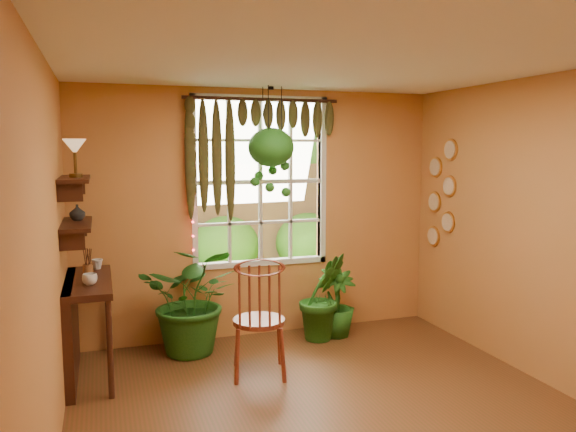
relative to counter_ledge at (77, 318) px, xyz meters
The scene contains 23 objects.
floor 2.55m from the counter_ledge, 39.96° to the right, with size 4.50×4.50×0.00m, color brown.
ceiling 3.29m from the counter_ledge, 39.96° to the right, with size 4.50×4.50×0.00m, color white.
wall_back 2.17m from the counter_ledge, 18.80° to the left, with size 4.00×4.00×0.00m, color #BB783F.
wall_left 1.79m from the counter_ledge, 93.24° to the right, with size 4.50×4.50×0.00m, color #BB783F.
wall_right 4.30m from the counter_ledge, 22.26° to the right, with size 4.50×4.50×0.00m, color #BB783F.
window 2.33m from the counter_ledge, 19.65° to the left, with size 1.52×0.10×1.86m.
valance_vine 2.57m from the counter_ledge, 17.07° to the left, with size 1.70×0.12×1.10m.
string_lights 1.76m from the counter_ledge, 27.17° to the left, with size 0.03×0.03×1.54m, color #FF2633, non-canonical shape.
wall_plates 4.02m from the counter_ledge, ahead, with size 0.04×0.32×1.10m, color #FAEBCC, non-canonical shape.
counter_ledge is the anchor object (origin of this frame).
shelf_lower 0.85m from the counter_ledge, ahead, with size 0.25×0.90×0.04m, color #36190E.
shelf_upper 1.25m from the counter_ledge, ahead, with size 0.25×0.90×0.04m, color #36190E.
backyard 5.74m from the counter_ledge, 67.84° to the left, with size 14.00×10.00×12.00m.
windsor_chair 1.65m from the counter_ledge, 17.32° to the right, with size 0.58×0.60×1.28m.
potted_plant_left 1.13m from the counter_ledge, 14.08° to the left, with size 1.01×0.87×1.12m, color #134713.
potted_plant_mid 2.49m from the counter_ledge, ahead, with size 0.52×0.42×0.95m, color #134713.
potted_plant_right 2.69m from the counter_ledge, ahead, with size 0.42×0.42×0.75m, color #134713.
hanging_basket 2.47m from the counter_ledge, 11.36° to the left, with size 0.48×0.48×1.16m.
cup_a 0.48m from the counter_ledge, 60.82° to the right, with size 0.12×0.12×0.10m, color silver.
cup_b 0.61m from the counter_ledge, 65.72° to the left, with size 0.10×0.10×0.10m, color beige.
brush_jar 0.51m from the counter_ledge, 48.79° to the left, with size 0.09×0.09×0.33m.
shelf_vase 0.95m from the counter_ledge, 74.89° to the left, with size 0.14×0.14×0.14m, color #B2AD99.
tiffany_lamp 1.51m from the counter_ledge, 53.87° to the right, with size 0.20×0.20×0.33m.
Camera 1 is at (-1.67, -3.64, 2.07)m, focal length 35.00 mm.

